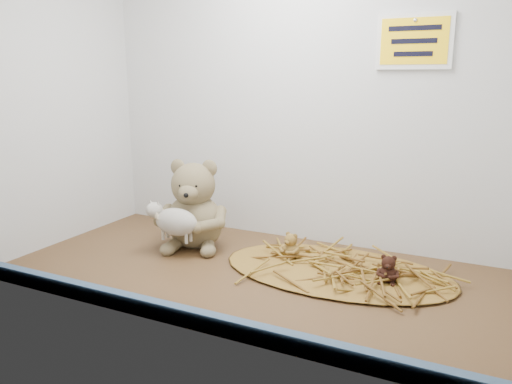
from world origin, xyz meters
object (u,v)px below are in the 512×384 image
at_px(toy_lamb, 176,222).
at_px(mini_teddy_brown, 388,268).
at_px(mini_teddy_tan, 291,244).
at_px(main_teddy, 194,203).

distance_m(toy_lamb, mini_teddy_brown, 0.55).
xyz_separation_m(mini_teddy_tan, mini_teddy_brown, (0.26, -0.05, -0.00)).
relative_size(toy_lamb, mini_teddy_brown, 2.45).
bearing_deg(main_teddy, mini_teddy_tan, -17.27).
bearing_deg(mini_teddy_brown, main_teddy, 170.77).
xyz_separation_m(main_teddy, mini_teddy_brown, (0.54, -0.04, -0.08)).
bearing_deg(mini_teddy_tan, main_teddy, -160.03).
bearing_deg(toy_lamb, mini_teddy_tan, 18.45).
relative_size(main_teddy, toy_lamb, 1.55).
distance_m(toy_lamb, mini_teddy_tan, 0.31).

